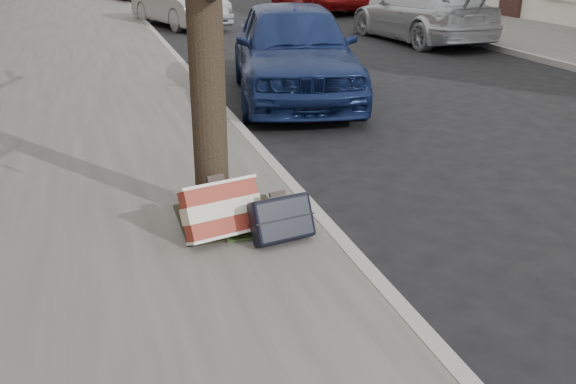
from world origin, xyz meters
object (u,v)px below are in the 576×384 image
object	(u,v)px
suitcase_red	(221,210)
suitcase_navy	(281,218)
car_near_mid	(179,3)
car_near_front	(293,50)

from	to	relation	value
suitcase_red	suitcase_navy	xyz separation A→B (m)	(0.43, -0.21, -0.04)
suitcase_navy	car_near_mid	bearing A→B (deg)	74.58
car_near_front	car_near_mid	distance (m)	9.68
suitcase_red	suitcase_navy	distance (m)	0.48
suitcase_red	car_near_front	xyz separation A→B (m)	(2.18, 4.97, 0.40)
suitcase_navy	car_near_mid	distance (m)	14.92
suitcase_navy	car_near_front	size ratio (longest dim) A/B	0.11
car_near_mid	suitcase_navy	bearing A→B (deg)	-111.34
suitcase_red	car_near_mid	xyz separation A→B (m)	(1.82, 14.65, 0.31)
suitcase_red	car_near_mid	bearing A→B (deg)	69.57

